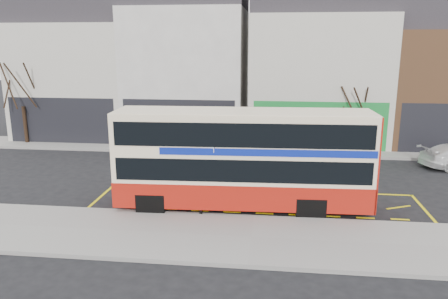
# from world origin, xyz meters

# --- Properties ---
(ground) EXTENTS (120.00, 120.00, 0.00)m
(ground) POSITION_xyz_m (0.00, 0.00, 0.00)
(ground) COLOR black
(ground) RESTS_ON ground
(pavement) EXTENTS (40.00, 4.00, 0.15)m
(pavement) POSITION_xyz_m (0.00, -2.30, 0.07)
(pavement) COLOR gray
(pavement) RESTS_ON ground
(kerb) EXTENTS (40.00, 0.15, 0.15)m
(kerb) POSITION_xyz_m (0.00, -0.38, 0.07)
(kerb) COLOR gray
(kerb) RESTS_ON ground
(far_pavement) EXTENTS (50.00, 3.00, 0.15)m
(far_pavement) POSITION_xyz_m (0.00, 11.00, 0.07)
(far_pavement) COLOR gray
(far_pavement) RESTS_ON ground
(road_markings) EXTENTS (14.00, 3.40, 0.01)m
(road_markings) POSITION_xyz_m (0.00, 1.60, 0.01)
(road_markings) COLOR yellow
(road_markings) RESTS_ON ground
(terrace_far_left) EXTENTS (8.00, 8.01, 10.80)m
(terrace_far_left) POSITION_xyz_m (-13.50, 14.99, 4.82)
(terrace_far_left) COLOR beige
(terrace_far_left) RESTS_ON ground
(terrace_left) EXTENTS (8.00, 8.01, 11.80)m
(terrace_left) POSITION_xyz_m (-5.50, 14.99, 5.32)
(terrace_left) COLOR silver
(terrace_left) RESTS_ON ground
(terrace_green_shop) EXTENTS (9.00, 8.01, 11.30)m
(terrace_green_shop) POSITION_xyz_m (3.50, 14.99, 5.07)
(terrace_green_shop) COLOR beige
(terrace_green_shop) RESTS_ON ground
(double_decker_bus) EXTENTS (10.41, 2.79, 4.12)m
(double_decker_bus) POSITION_xyz_m (-0.51, 0.76, 2.17)
(double_decker_bus) COLOR #FDE7C0
(double_decker_bus) RESTS_ON ground
(bus_stop_post) EXTENTS (0.75, 0.18, 3.03)m
(bus_stop_post) POSITION_xyz_m (-2.05, -0.40, 1.97)
(bus_stop_post) COLOR black
(bus_stop_post) RESTS_ON pavement
(car_silver) EXTENTS (4.50, 2.03, 1.50)m
(car_silver) POSITION_xyz_m (-6.18, 8.60, 0.75)
(car_silver) COLOR #B6B7BB
(car_silver) RESTS_ON ground
(car_grey) EXTENTS (4.60, 2.35, 1.45)m
(car_grey) POSITION_xyz_m (0.13, 8.93, 0.72)
(car_grey) COLOR #37393D
(car_grey) RESTS_ON ground
(street_tree_left) EXTENTS (3.28, 3.28, 7.07)m
(street_tree_left) POSITION_xyz_m (-16.07, 10.88, 4.83)
(street_tree_left) COLOR black
(street_tree_left) RESTS_ON ground
(street_tree_right) EXTENTS (2.48, 2.48, 5.35)m
(street_tree_right) POSITION_xyz_m (5.54, 11.12, 3.65)
(street_tree_right) COLOR black
(street_tree_right) RESTS_ON ground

